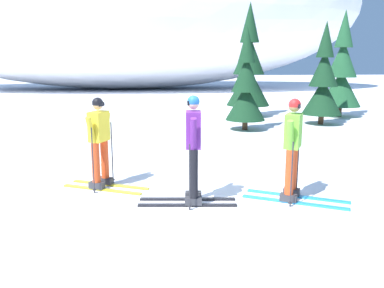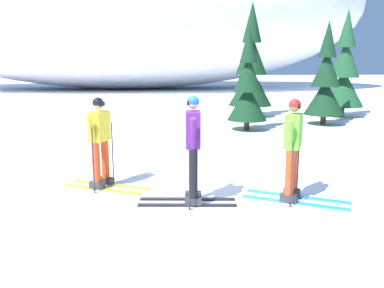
# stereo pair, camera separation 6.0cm
# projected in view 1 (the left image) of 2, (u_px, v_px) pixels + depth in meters

# --- Properties ---
(ground_plane) EXTENTS (120.00, 120.00, 0.00)m
(ground_plane) POSITION_uv_depth(u_px,v_px,m) (214.00, 193.00, 7.38)
(ground_plane) COLOR white
(skier_purple_jacket) EXTENTS (1.67, 0.76, 1.82)m
(skier_purple_jacket) POSITION_uv_depth(u_px,v_px,m) (193.00, 148.00, 6.67)
(skier_purple_jacket) COLOR black
(skier_purple_jacket) RESTS_ON ground
(skier_yellow_jacket) EXTENTS (1.64, 1.05, 1.71)m
(skier_yellow_jacket) POSITION_uv_depth(u_px,v_px,m) (100.00, 142.00, 7.53)
(skier_yellow_jacket) COLOR gold
(skier_yellow_jacket) RESTS_ON ground
(skier_lime_jacket) EXTENTS (1.78, 1.22, 1.76)m
(skier_lime_jacket) POSITION_uv_depth(u_px,v_px,m) (293.00, 148.00, 6.85)
(skier_lime_jacket) COLOR #2893CC
(skier_lime_jacket) RESTS_ON ground
(pine_tree_far_left) EXTENTS (1.36, 1.36, 3.52)m
(pine_tree_far_left) POSITION_uv_depth(u_px,v_px,m) (246.00, 87.00, 13.81)
(pine_tree_far_left) COLOR #47301E
(pine_tree_far_left) RESTS_ON ground
(pine_tree_center_left) EXTENTS (1.84, 1.84, 4.76)m
(pine_tree_center_left) POSITION_uv_depth(u_px,v_px,m) (249.00, 70.00, 17.16)
(pine_tree_center_left) COLOR #47301E
(pine_tree_center_left) RESTS_ON ground
(pine_tree_center_right) EXTENTS (1.47, 1.47, 3.79)m
(pine_tree_center_right) POSITION_uv_depth(u_px,v_px,m) (323.00, 82.00, 15.02)
(pine_tree_center_right) COLOR #47301E
(pine_tree_center_right) RESTS_ON ground
(pine_tree_far_right) EXTENTS (1.72, 1.72, 4.45)m
(pine_tree_far_right) POSITION_uv_depth(u_px,v_px,m) (342.00, 73.00, 17.15)
(pine_tree_far_right) COLOR #47301E
(pine_tree_far_right) RESTS_ON ground
(snow_ridge_background) EXTENTS (40.47, 17.08, 14.21)m
(snow_ridge_background) POSITION_uv_depth(u_px,v_px,m) (122.00, 2.00, 33.28)
(snow_ridge_background) COLOR white
(snow_ridge_background) RESTS_ON ground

